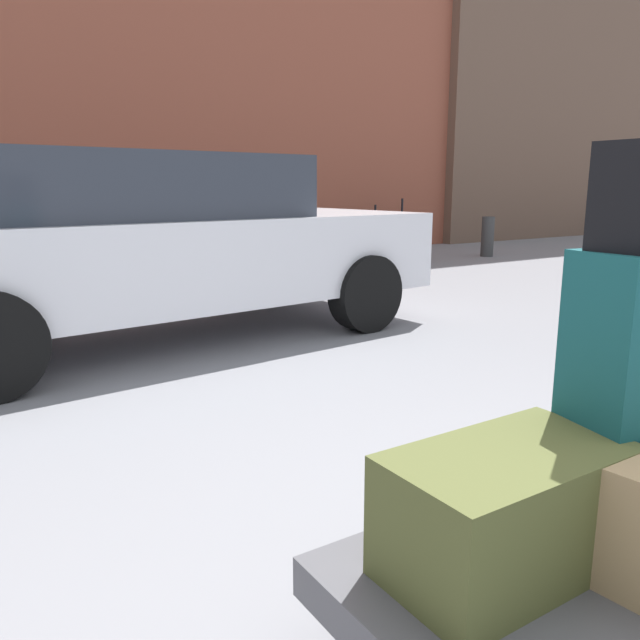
{
  "coord_description": "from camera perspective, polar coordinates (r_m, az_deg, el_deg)",
  "views": [
    {
      "loc": [
        -1.26,
        -0.77,
        1.2
      ],
      "look_at": [
        0.0,
        1.2,
        0.69
      ],
      "focal_mm": 35.03,
      "sensor_mm": 36.0,
      "label": 1
    }
  ],
  "objects": [
    {
      "name": "building_facade_side",
      "position": [
        18.51,
        25.7,
        21.45
      ],
      "size": [
        12.0,
        1.0,
        9.06
      ],
      "primitive_type": "cube",
      "color": "brown",
      "rests_on": "ground_plane"
    },
    {
      "name": "luggage_cart",
      "position": [
        1.75,
        23.44,
        -21.01
      ],
      "size": [
        1.21,
        0.75,
        0.34
      ],
      "color": "#4C4C51",
      "rests_on": "ground_plane"
    },
    {
      "name": "suitcase_teal_center",
      "position": [
        1.76,
        27.17,
        -5.85
      ],
      "size": [
        0.38,
        0.29,
        0.7
      ],
      "primitive_type": "cube",
      "rotation": [
        0.0,
        0.0,
        -0.21
      ],
      "color": "#144C51",
      "rests_on": "luggage_cart"
    },
    {
      "name": "duffel_bag_olive_rear_left",
      "position": [
        1.52,
        16.71,
        -16.34
      ],
      "size": [
        0.57,
        0.31,
        0.28
      ],
      "primitive_type": "cube",
      "rotation": [
        0.0,
        0.0,
        0.0
      ],
      "color": "#4C5128",
      "rests_on": "luggage_cart"
    },
    {
      "name": "parked_car",
      "position": [
        5.06,
        -15.14,
        6.85
      ],
      "size": [
        4.44,
        2.23,
        1.42
      ],
      "color": "silver",
      "rests_on": "ground_plane"
    },
    {
      "name": "bicycle_leaning",
      "position": [
        11.38,
        5.81,
        8.0
      ],
      "size": [
        1.76,
        0.17,
        0.96
      ],
      "color": "black",
      "rests_on": "ground_plane"
    },
    {
      "name": "bollard_kerb_near",
      "position": [
        8.4,
        -5.85,
        6.28
      ],
      "size": [
        0.21,
        0.21,
        0.67
      ],
      "primitive_type": "cylinder",
      "color": "#383838",
      "rests_on": "ground_plane"
    },
    {
      "name": "bollard_kerb_mid",
      "position": [
        9.07,
        1.56,
        6.77
      ],
      "size": [
        0.21,
        0.21,
        0.67
      ],
      "primitive_type": "cylinder",
      "color": "#383838",
      "rests_on": "ground_plane"
    },
    {
      "name": "bollard_kerb_far",
      "position": [
        10.0,
        8.82,
        7.14
      ],
      "size": [
        0.21,
        0.21,
        0.67
      ],
      "primitive_type": "cylinder",
      "color": "#383838",
      "rests_on": "ground_plane"
    },
    {
      "name": "bollard_corner",
      "position": [
        11.11,
        15.06,
        7.36
      ],
      "size": [
        0.21,
        0.21,
        0.67
      ],
      "primitive_type": "cylinder",
      "color": "#383838",
      "rests_on": "ground_plane"
    }
  ]
}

